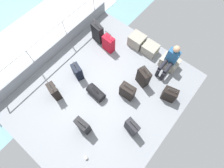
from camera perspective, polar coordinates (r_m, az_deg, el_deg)
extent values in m
cube|color=gray|center=(5.53, -2.89, -2.91)|extent=(4.40, 5.20, 0.06)
cube|color=gray|center=(6.27, -18.40, 9.96)|extent=(0.06, 5.20, 0.45)
cylinder|color=silver|center=(5.94, -23.94, 6.89)|extent=(0.04, 0.04, 1.00)
cylinder|color=silver|center=(6.25, -14.49, 15.62)|extent=(0.04, 0.04, 1.00)
cylinder|color=silver|center=(6.84, -5.67, 22.84)|extent=(0.04, 0.04, 1.00)
cylinder|color=silver|center=(5.69, -20.72, 14.31)|extent=(0.04, 4.16, 0.04)
cube|color=white|center=(7.60, -24.31, 12.77)|extent=(2.40, 7.28, 0.01)
cube|color=gray|center=(6.30, 7.95, 13.60)|extent=(0.49, 0.45, 0.41)
torus|color=tan|center=(6.31, 6.15, 15.26)|extent=(0.02, 0.12, 0.12)
torus|color=tan|center=(6.16, 9.97, 12.82)|extent=(0.02, 0.12, 0.12)
cube|color=gray|center=(6.20, 12.08, 10.90)|extent=(0.48, 0.43, 0.35)
torus|color=tan|center=(6.20, 10.29, 12.54)|extent=(0.02, 0.12, 0.12)
torus|color=tan|center=(6.10, 14.13, 9.97)|extent=(0.02, 0.12, 0.12)
cube|color=#9E9989|center=(6.06, 17.86, 6.56)|extent=(0.57, 0.42, 0.36)
torus|color=tan|center=(6.03, 15.76, 8.50)|extent=(0.02, 0.12, 0.12)
torus|color=tan|center=(5.98, 20.35, 5.29)|extent=(0.02, 0.12, 0.12)
cube|color=#26598C|center=(5.69, 18.79, 8.40)|extent=(0.34, 0.20, 0.48)
sphere|color=tan|center=(5.41, 19.93, 10.44)|extent=(0.20, 0.20, 0.20)
cylinder|color=black|center=(5.67, 17.42, 4.91)|extent=(0.12, 0.40, 0.12)
cylinder|color=black|center=(5.75, 15.80, 2.53)|extent=(0.11, 0.11, 0.36)
cylinder|color=black|center=(5.69, 15.93, 5.96)|extent=(0.12, 0.40, 0.12)
cylinder|color=black|center=(5.77, 14.34, 3.57)|extent=(0.11, 0.11, 0.36)
cube|color=black|center=(5.42, 9.93, 2.13)|extent=(0.44, 0.34, 0.67)
cylinder|color=#A5A8AD|center=(5.10, 9.89, 5.18)|extent=(0.02, 0.02, 0.16)
cylinder|color=#A5A8AD|center=(5.03, 11.46, 3.26)|extent=(0.02, 0.02, 0.16)
cylinder|color=#2D2D2D|center=(4.99, 10.83, 4.67)|extent=(0.24, 0.09, 0.02)
cube|color=silver|center=(5.43, 11.05, 3.00)|extent=(0.05, 0.02, 0.08)
cube|color=black|center=(4.89, 6.31, -13.52)|extent=(0.41, 0.25, 0.66)
cylinder|color=#A5A8AD|center=(4.54, 5.78, -11.56)|extent=(0.02, 0.02, 0.09)
cylinder|color=#A5A8AD|center=(4.52, 7.82, -13.67)|extent=(0.02, 0.02, 0.09)
cylinder|color=#2D2D2D|center=(4.49, 6.85, -12.50)|extent=(0.25, 0.06, 0.02)
cube|color=silver|center=(4.79, 7.34, -12.46)|extent=(0.05, 0.01, 0.08)
cube|color=#B70C1E|center=(6.04, -1.11, 12.76)|extent=(0.40, 0.25, 0.60)
cylinder|color=#A5A8AD|center=(5.78, -2.04, 15.83)|extent=(0.02, 0.02, 0.21)
cylinder|color=#A5A8AD|center=(5.67, -0.31, 14.62)|extent=(0.02, 0.02, 0.21)
cylinder|color=#2D2D2D|center=(5.64, -1.20, 15.92)|extent=(0.25, 0.03, 0.02)
cube|color=green|center=(5.95, -0.32, 14.49)|extent=(0.05, 0.01, 0.08)
cube|color=black|center=(4.95, -9.25, -13.02)|extent=(0.39, 0.21, 0.63)
cylinder|color=#A5A8AD|center=(4.63, -11.00, -11.15)|extent=(0.02, 0.02, 0.10)
cylinder|color=#A5A8AD|center=(4.56, -8.85, -13.04)|extent=(0.02, 0.02, 0.10)
cylinder|color=#2D2D2D|center=(4.54, -10.04, -11.95)|extent=(0.26, 0.02, 0.02)
cube|color=green|center=(4.82, -8.62, -11.75)|extent=(0.05, 0.01, 0.08)
cube|color=black|center=(5.47, 17.86, -3.19)|extent=(0.44, 0.33, 0.50)
cylinder|color=#A5A8AD|center=(5.19, 17.61, -1.45)|extent=(0.02, 0.02, 0.10)
cylinder|color=#A5A8AD|center=(5.22, 19.96, -2.47)|extent=(0.02, 0.02, 0.10)
cylinder|color=#2D2D2D|center=(5.16, 18.95, -1.74)|extent=(0.25, 0.08, 0.02)
cube|color=silver|center=(5.46, 18.49, -1.76)|extent=(0.05, 0.02, 0.08)
cube|color=black|center=(5.45, -17.93, -2.26)|extent=(0.41, 0.30, 0.60)
cylinder|color=#A5A8AD|center=(5.16, -19.72, 0.40)|extent=(0.02, 0.02, 0.21)
cylinder|color=#A5A8AD|center=(5.05, -18.67, -1.47)|extent=(0.02, 0.02, 0.21)
cylinder|color=#2D2D2D|center=(5.01, -19.56, -0.04)|extent=(0.24, 0.08, 0.02)
cube|color=silver|center=(5.31, -17.39, -1.01)|extent=(0.05, 0.02, 0.08)
cube|color=black|center=(5.22, 4.93, -2.37)|extent=(0.45, 0.27, 0.57)
cylinder|color=#A5A8AD|center=(4.94, 3.97, -0.10)|extent=(0.02, 0.02, 0.10)
cylinder|color=#A5A8AD|center=(4.90, 6.50, -1.72)|extent=(0.02, 0.02, 0.10)
cylinder|color=#2D2D2D|center=(4.87, 5.28, -0.67)|extent=(0.28, 0.04, 0.02)
cube|color=silver|center=(5.20, 5.74, -1.01)|extent=(0.05, 0.01, 0.08)
cube|color=black|center=(5.60, -10.96, 3.85)|extent=(0.41, 0.32, 0.55)
cylinder|color=#A5A8AD|center=(5.35, -12.15, 6.48)|extent=(0.02, 0.02, 0.15)
cylinder|color=#A5A8AD|center=(5.24, -11.09, 4.83)|extent=(0.02, 0.02, 0.15)
cylinder|color=#2D2D2D|center=(5.23, -11.78, 6.09)|extent=(0.23, 0.09, 0.02)
cube|color=green|center=(5.54, -10.05, 4.80)|extent=(0.05, 0.02, 0.08)
cube|color=black|center=(6.27, -4.61, 15.88)|extent=(0.44, 0.25, 0.70)
cylinder|color=#A5A8AD|center=(6.01, -5.78, 19.34)|extent=(0.02, 0.02, 0.21)
cylinder|color=#A5A8AD|center=(5.87, -4.10, 18.08)|extent=(0.02, 0.02, 0.21)
cylinder|color=#2D2D2D|center=(5.86, -5.03, 19.43)|extent=(0.27, 0.05, 0.02)
cube|color=silver|center=(6.25, -3.91, 16.93)|extent=(0.05, 0.01, 0.08)
cylinder|color=black|center=(5.36, -5.15, -2.78)|extent=(0.58, 0.34, 0.30)
torus|color=black|center=(5.21, -5.30, -2.12)|extent=(0.26, 0.03, 0.26)
cylinder|color=white|center=(5.11, -8.30, -22.26)|extent=(0.08, 0.08, 0.10)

